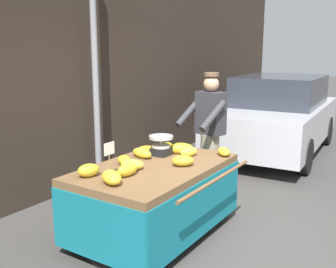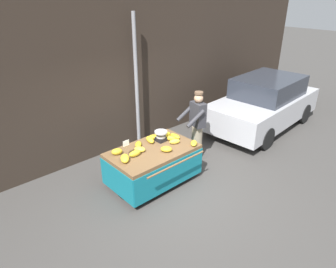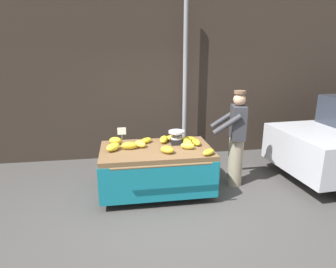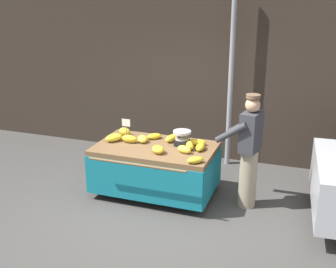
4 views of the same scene
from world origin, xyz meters
name	(u,v)px [view 1 (image 1 of 4)]	position (x,y,z in m)	size (l,w,h in m)	color
ground_plane	(219,245)	(0.00, 0.00, 0.00)	(60.00, 60.00, 0.00)	#423F3D
back_wall	(40,49)	(0.00, 2.64, 2.02)	(16.00, 0.24, 4.04)	#332821
street_pole	(95,74)	(0.65, 2.29, 1.68)	(0.09, 0.09, 3.36)	gray
banana_cart	(155,184)	(-0.17, 0.70, 0.60)	(1.86, 1.32, 0.80)	brown
weighing_scale	(161,145)	(0.21, 0.87, 0.92)	(0.28, 0.28, 0.24)	black
price_sign	(109,152)	(-0.72, 0.84, 1.05)	(0.14, 0.01, 0.34)	#997A51
banana_bunch_0	(142,153)	(0.00, 1.00, 0.86)	(0.13, 0.30, 0.11)	yellow
banana_bunch_1	(178,149)	(0.37, 0.75, 0.86)	(0.11, 0.24, 0.12)	gold
banana_bunch_2	(189,152)	(0.34, 0.58, 0.86)	(0.12, 0.23, 0.11)	yellow
banana_bunch_3	(128,170)	(-0.61, 0.71, 0.86)	(0.12, 0.26, 0.13)	gold
banana_bunch_4	(132,165)	(-0.43, 0.80, 0.85)	(0.15, 0.24, 0.11)	yellow
banana_bunch_5	(224,152)	(0.60, 0.26, 0.85)	(0.13, 0.25, 0.09)	gold
banana_bunch_6	(183,161)	(-0.03, 0.44, 0.86)	(0.17, 0.23, 0.11)	gold
banana_bunch_7	(112,177)	(-0.87, 0.69, 0.86)	(0.17, 0.29, 0.12)	yellow
banana_bunch_8	(165,147)	(0.41, 0.95, 0.85)	(0.14, 0.30, 0.10)	gold
banana_bunch_9	(147,150)	(0.16, 1.05, 0.85)	(0.15, 0.24, 0.10)	gold
banana_bunch_10	(88,170)	(-0.84, 1.02, 0.87)	(0.15, 0.22, 0.13)	gold
banana_bunch_11	(183,147)	(0.53, 0.77, 0.85)	(0.13, 0.27, 0.10)	gold
banana_bunch_12	(124,160)	(-0.31, 1.01, 0.85)	(0.13, 0.25, 0.09)	gold
vendor_person	(209,135)	(1.25, 0.78, 0.87)	(0.65, 0.60, 1.71)	gray
parked_car	(278,115)	(4.16, 0.76, 0.75)	(4.00, 1.95, 1.51)	#BCBCC1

